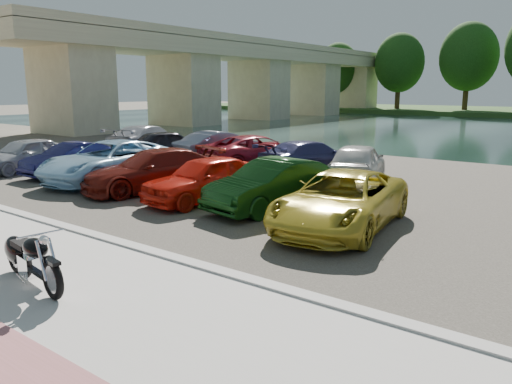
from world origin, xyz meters
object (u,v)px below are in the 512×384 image
(car_2, at_px, (110,161))
(motorcycle, at_px, (28,257))
(car_1, at_px, (71,159))
(car_0, at_px, (25,155))

(car_2, bearing_deg, motorcycle, -49.00)
(car_1, height_order, car_2, car_2)
(car_0, relative_size, car_1, 1.04)
(car_0, xyz_separation_m, car_1, (2.47, 0.57, -0.05))
(motorcycle, bearing_deg, car_2, 143.73)
(car_1, bearing_deg, car_0, -168.39)
(motorcycle, relative_size, car_2, 0.42)
(car_0, xyz_separation_m, car_2, (4.88, 0.62, 0.07))
(motorcycle, distance_m, car_1, 11.93)
(motorcycle, distance_m, car_2, 10.12)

